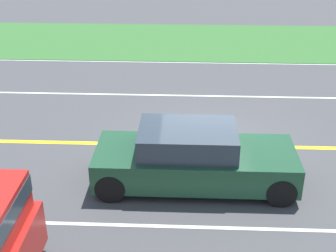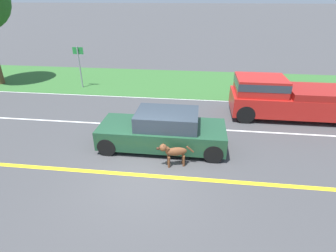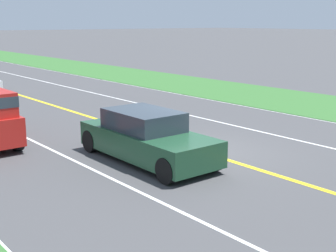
# 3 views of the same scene
# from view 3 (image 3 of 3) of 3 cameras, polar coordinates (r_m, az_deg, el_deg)

# --- Properties ---
(ground_plane) EXTENTS (400.00, 400.00, 0.00)m
(ground_plane) POSITION_cam_3_polar(r_m,az_deg,el_deg) (14.39, 4.25, -3.21)
(ground_plane) COLOR #424244
(centre_divider_line) EXTENTS (0.18, 160.00, 0.01)m
(centre_divider_line) POSITION_cam_3_polar(r_m,az_deg,el_deg) (14.39, 4.25, -3.19)
(centre_divider_line) COLOR yellow
(centre_divider_line) RESTS_ON ground
(lane_edge_line_left) EXTENTS (0.14, 160.00, 0.01)m
(lane_edge_line_left) POSITION_cam_3_polar(r_m,az_deg,el_deg) (19.72, 19.31, 0.47)
(lane_edge_line_left) COLOR white
(lane_edge_line_left) RESTS_ON ground
(lane_dash_same_dir) EXTENTS (0.10, 160.00, 0.01)m
(lane_dash_same_dir) POSITION_cam_3_polar(r_m,az_deg,el_deg) (12.36, -7.77, -5.95)
(lane_dash_same_dir) COLOR white
(lane_dash_same_dir) RESTS_ON ground
(lane_dash_oncoming) EXTENTS (0.10, 160.00, 0.01)m
(lane_dash_oncoming) POSITION_cam_3_polar(r_m,az_deg,el_deg) (16.90, 12.97, -1.09)
(lane_dash_oncoming) COLOR white
(lane_dash_oncoming) RESTS_ON ground
(ego_car) EXTENTS (1.81, 4.62, 1.45)m
(ego_car) POSITION_cam_3_polar(r_m,az_deg,el_deg) (13.36, -2.63, -1.43)
(ego_car) COLOR #1E472D
(ego_car) RESTS_ON ground
(dog) EXTENTS (0.46, 1.24, 0.88)m
(dog) POSITION_cam_3_polar(r_m,az_deg,el_deg) (14.47, 0.01, -0.83)
(dog) COLOR brown
(dog) RESTS_ON ground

